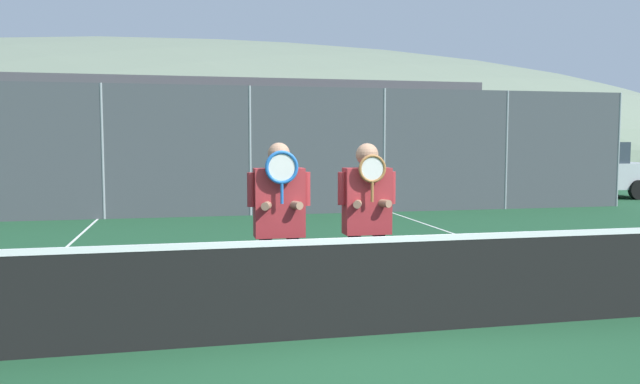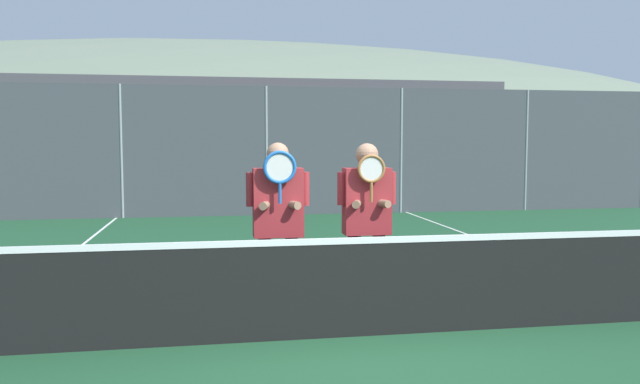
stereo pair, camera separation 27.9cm
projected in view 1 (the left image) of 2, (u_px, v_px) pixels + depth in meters
ground_plane at (360, 336)px, 5.67m from camera, size 120.00×120.00×0.00m
hill_distant at (202, 162)px, 54.96m from camera, size 100.37×55.76×19.52m
clubhouse_building at (241, 136)px, 23.25m from camera, size 16.65×5.50×3.87m
fence_back at (250, 151)px, 14.81m from camera, size 20.10×0.06×3.08m
tennis_net at (361, 285)px, 5.63m from camera, size 9.39×0.09×1.01m
court_line_left_sideline at (28, 282)px, 7.85m from camera, size 0.05×16.00×0.01m
court_line_right_sideline at (529, 259)px, 9.33m from camera, size 0.05×16.00×0.01m
player_leftmost at (279, 215)px, 6.01m from camera, size 0.62×0.34×1.75m
player_center_left at (367, 213)px, 6.24m from camera, size 0.60×0.34×1.75m
car_far_left at (15, 174)px, 15.88m from camera, size 4.32×2.03×1.86m
car_left_of_center at (224, 173)px, 17.01m from camera, size 4.54×2.04×1.76m
car_center at (407, 172)px, 18.40m from camera, size 4.50×2.02×1.66m
car_right_of_center at (575, 169)px, 19.50m from camera, size 4.79×2.03×1.75m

